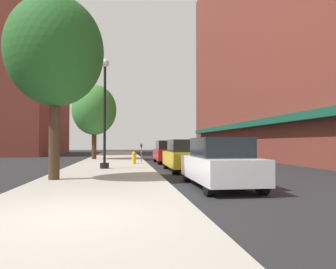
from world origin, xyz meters
TOP-DOWN VIEW (x-y plane):
  - ground_plane at (4.00, 18.00)m, footprint 90.00×90.00m
  - sidewalk_slab at (0.00, 19.00)m, footprint 4.80×50.00m
  - building_right_brick at (14.99, 22.00)m, footprint 6.80×40.00m
  - building_far_background at (-11.01, 37.00)m, footprint 6.80×18.00m
  - lamppost at (-0.19, 10.98)m, footprint 0.48×0.48m
  - fire_hydrant at (1.48, 14.63)m, footprint 0.33×0.26m
  - parking_meter_near at (2.05, 16.30)m, footprint 0.14×0.09m
  - tree_near at (-1.71, 21.16)m, footprint 3.73×3.73m
  - tree_mid at (-1.74, 6.09)m, footprint 3.62×3.62m
  - car_white at (4.00, 3.96)m, footprint 1.80×4.30m
  - car_yellow at (4.00, 10.10)m, footprint 1.80×4.30m
  - car_red at (4.00, 16.73)m, footprint 1.80×4.30m

SIDE VIEW (x-z plane):
  - ground_plane at x=4.00m, z-range 0.00..0.00m
  - sidewalk_slab at x=0.00m, z-range 0.00..0.12m
  - fire_hydrant at x=1.48m, z-range 0.12..0.91m
  - car_white at x=4.00m, z-range -0.02..1.64m
  - car_yellow at x=4.00m, z-range -0.02..1.64m
  - car_red at x=4.00m, z-range -0.02..1.64m
  - parking_meter_near at x=2.05m, z-range 0.29..1.60m
  - lamppost at x=-0.19m, z-range 0.25..6.15m
  - tree_near at x=-1.71m, z-range 1.12..7.46m
  - tree_mid at x=-1.74m, z-range 1.46..8.38m
  - building_far_background at x=-11.01m, z-range -0.02..18.58m
  - building_right_brick at x=14.99m, z-range -0.02..23.65m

